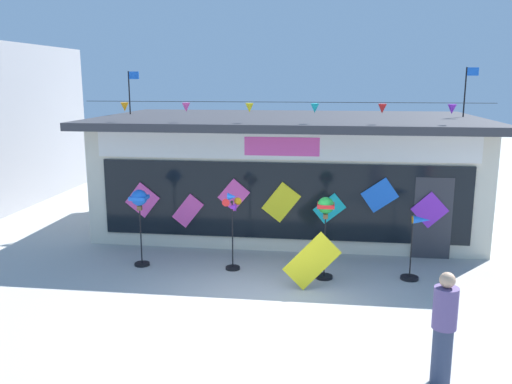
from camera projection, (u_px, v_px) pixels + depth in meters
ground_plane at (259, 304)px, 10.37m from camera, size 80.00×80.00×0.00m
kite_shop_building at (289, 170)px, 15.78m from camera, size 10.55×6.16×4.61m
wind_spinner_far_left at (139, 205)px, 12.26m from camera, size 0.38×0.38×1.81m
wind_spinner_left at (232, 218)px, 12.02m from camera, size 0.41×0.33×1.80m
wind_spinner_center_left at (326, 216)px, 11.46m from camera, size 0.38×0.38×1.82m
wind_spinner_center_right at (416, 245)px, 11.51m from camera, size 0.56×0.39×1.43m
person_mid_plaza at (444, 328)px, 7.48m from camera, size 0.34×0.34×1.68m
display_kite_on_ground at (312, 261)px, 11.02m from camera, size 1.21×0.24×1.21m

